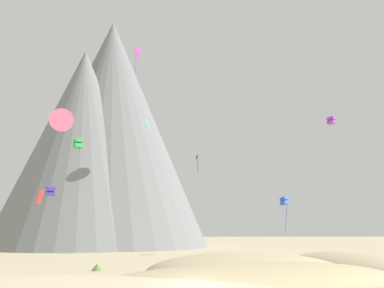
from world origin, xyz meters
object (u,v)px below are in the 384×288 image
Objects in this scene: kite_magenta_mid at (137,55)px; kite_violet_mid at (331,121)px; kite_red_low at (40,197)px; kite_indigo_low at (50,191)px; kite_blue_low at (285,201)px; kite_rainbow_mid at (61,120)px; rock_massif at (105,139)px; bush_far_right at (97,267)px; kite_black_mid at (197,158)px; kite_green_mid at (78,144)px; kite_cyan_mid at (148,124)px.

kite_magenta_mid is 1.98× the size of kite_violet_mid.
kite_violet_mid is 1.00× the size of kite_red_low.
kite_indigo_low is 27.69m from kite_red_low.
kite_indigo_low is 0.33× the size of kite_blue_low.
rock_massif is at bearing -101.68° from kite_rainbow_mid.
bush_far_right is 0.72× the size of kite_red_low.
rock_massif reaches higher than kite_rainbow_mid.
bush_far_right is 0.72× the size of kite_violet_mid.
kite_blue_low is 16.42m from kite_black_mid.
kite_indigo_low is 18.21m from kite_green_mid.
kite_magenta_mid is at bearing 149.73° from kite_red_low.
rock_massif is 39.78× the size of kite_red_low.
kite_red_low is at bearing 9.98° from kite_magenta_mid.
kite_violet_mid is 0.63× the size of kite_cyan_mid.
kite_violet_mid is 47.84m from kite_indigo_low.
rock_massif reaches higher than kite_cyan_mid.
kite_violet_mid is at bearing -162.18° from kite_rainbow_mid.
rock_massif reaches higher than kite_black_mid.
kite_green_mid is (0.92, -43.44, -8.74)m from rock_massif.
kite_cyan_mid is (4.56, 38.05, 23.52)m from bush_far_right.
kite_black_mid reaches higher than kite_blue_low.
kite_black_mid is at bearing -133.37° from kite_rainbow_mid.
kite_rainbow_mid is at bearing -27.83° from kite_black_mid.
kite_violet_mid is 0.51× the size of kite_black_mid.
bush_far_right is 0.45× the size of kite_cyan_mid.
kite_magenta_mid reaches higher than kite_green_mid.
bush_far_right is 24.71m from kite_magenta_mid.
kite_black_mid is at bearing 65.13° from bush_far_right.
kite_cyan_mid is at bearing -137.65° from kite_red_low.
kite_blue_low is at bearing 89.71° from kite_black_mid.
kite_green_mid is (-8.31, 11.27, -8.88)m from kite_magenta_mid.
kite_green_mid is 22.15m from kite_black_mid.
kite_blue_low is (39.13, -3.36, -1.76)m from kite_indigo_low.
bush_far_right is 0.02× the size of rock_massif.
bush_far_right is 0.26× the size of kite_green_mid.
bush_far_right is 39.62m from kite_blue_low.
kite_magenta_mid is 34.28m from kite_indigo_low.
kite_green_mid reaches higher than kite_blue_low.
kite_blue_low is (27.59, 27.18, 8.33)m from bush_far_right.
kite_green_mid is at bearing 168.18° from kite_cyan_mid.
kite_magenta_mid is at bearing 97.25° from kite_green_mid.
kite_rainbow_mid is at bearing -88.41° from rock_massif.
kite_cyan_mid is at bearing -140.71° from kite_green_mid.
kite_magenta_mid is 27.72m from kite_black_mid.
rock_massif is at bearing 37.00° from kite_cyan_mid.
kite_rainbow_mid reaches higher than kite_black_mid.
kite_violet_mid is at bearing 174.64° from kite_red_low.
rock_massif reaches higher than bush_far_right.
kite_black_mid reaches higher than kite_green_mid.
kite_black_mid is at bearing -99.91° from kite_magenta_mid.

